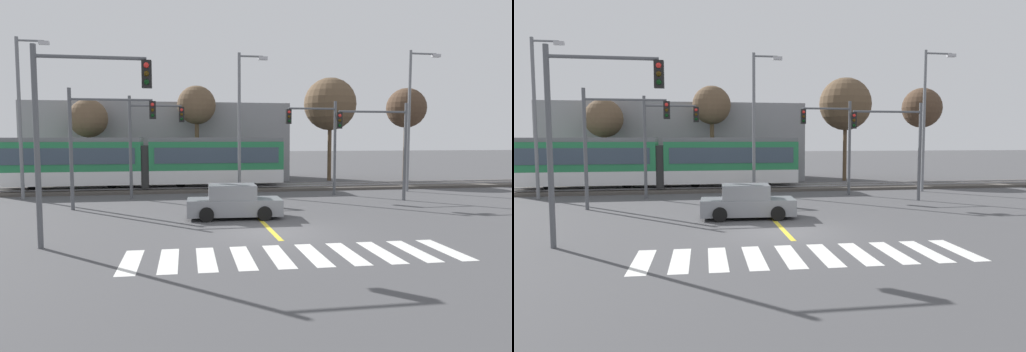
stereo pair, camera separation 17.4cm
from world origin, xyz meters
The scene contains 30 objects.
ground_plane centered at (0.00, 0.00, 0.00)m, with size 200.00×200.00×0.00m, color #474749.
track_bed centered at (0.00, 14.69, 0.09)m, with size 120.00×4.00×0.18m, color #4C4742.
rail_near centered at (0.00, 13.97, 0.23)m, with size 120.00×0.08×0.10m, color #939399.
rail_far centered at (0.00, 15.41, 0.23)m, with size 120.00×0.08×0.10m, color #939399.
light_rail_tram centered at (-5.69, 14.69, 2.05)m, with size 18.50×2.64×3.43m.
crosswalk_stripe_0 centered at (-4.95, -3.49, 0.00)m, with size 0.56×2.80×0.01m, color silver.
crosswalk_stripe_1 centered at (-3.85, -3.51, 0.00)m, with size 0.56×2.80×0.01m, color silver.
crosswalk_stripe_2 centered at (-2.75, -3.53, 0.00)m, with size 0.56×2.80×0.01m, color silver.
crosswalk_stripe_3 centered at (-1.65, -3.55, 0.00)m, with size 0.56×2.80×0.01m, color silver.
crosswalk_stripe_4 centered at (-0.55, -3.56, 0.00)m, with size 0.56×2.80×0.01m, color silver.
crosswalk_stripe_5 centered at (0.55, -3.58, 0.00)m, with size 0.56×2.80×0.01m, color silver.
crosswalk_stripe_6 centered at (1.65, -3.60, 0.00)m, with size 0.56×2.80×0.01m, color silver.
crosswalk_stripe_7 centered at (2.75, -3.62, 0.00)m, with size 0.56×2.80×0.01m, color silver.
crosswalk_stripe_8 centered at (3.85, -3.64, 0.00)m, with size 0.56×2.80×0.01m, color silver.
crosswalk_stripe_9 centered at (4.95, -3.66, 0.00)m, with size 0.56×2.80×0.01m, color silver.
lane_centre_line centered at (0.00, 5.56, 0.00)m, with size 0.20×14.27×0.01m, color gold.
sedan_crossing centered at (-1.09, 3.28, 0.70)m, with size 4.28×2.07×1.52m.
traffic_light_mid_left centered at (-7.34, 6.90, 3.99)m, with size 4.25×0.38×6.06m.
traffic_light_near_left centered at (-6.83, -1.27, 4.35)m, with size 3.75×0.38×6.58m.
traffic_light_far_right centered at (5.10, 10.52, 3.84)m, with size 3.25×0.38×5.88m.
traffic_light_mid_right centered at (7.77, 7.37, 3.69)m, with size 4.25×0.38×5.58m.
traffic_light_far_left centered at (-5.24, 10.75, 3.91)m, with size 3.25×0.38×6.05m.
street_lamp_west centered at (-12.43, 11.56, 5.23)m, with size 1.86×0.28×9.37m.
street_lamp_centre centered at (0.42, 11.59, 4.97)m, with size 1.89×0.28×8.86m.
street_lamp_east centered at (11.81, 11.43, 5.26)m, with size 2.20×0.28×9.34m.
bare_tree_far_west centered at (-10.00, 18.25, 4.97)m, with size 2.81×2.81×6.43m.
bare_tree_west centered at (-2.11, 18.45, 6.02)m, with size 2.94×2.94×7.56m.
bare_tree_east centered at (8.97, 19.74, 6.36)m, with size 4.35×4.35×8.56m.
bare_tree_far_east centered at (15.35, 18.90, 6.03)m, with size 3.30×3.30×7.73m.
building_backdrop_far centered at (-4.93, 22.87, 3.21)m, with size 21.01×6.00×6.42m, color gray.
Camera 1 is at (-3.52, -16.94, 3.63)m, focal length 32.00 mm.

